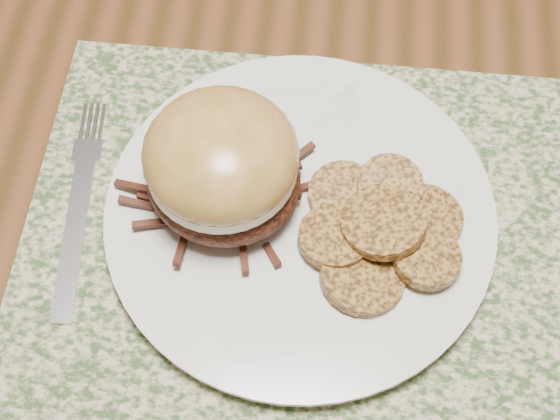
% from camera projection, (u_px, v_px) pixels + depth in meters
% --- Properties ---
extents(ground, '(3.50, 3.50, 0.00)m').
position_uv_depth(ground, '(422.00, 313.00, 1.33)').
color(ground, brown).
rests_on(ground, ground).
extents(dining_table, '(1.50, 0.90, 0.75)m').
position_uv_depth(dining_table, '(536.00, 59.00, 0.74)').
color(dining_table, brown).
rests_on(dining_table, ground).
extents(placemat, '(0.45, 0.33, 0.00)m').
position_uv_depth(placemat, '(337.00, 246.00, 0.55)').
color(placemat, '#375029').
rests_on(placemat, dining_table).
extents(dinner_plate, '(0.26, 0.26, 0.02)m').
position_uv_depth(dinner_plate, '(300.00, 215.00, 0.55)').
color(dinner_plate, white).
rests_on(dinner_plate, placemat).
extents(pork_sandwich, '(0.14, 0.13, 0.08)m').
position_uv_depth(pork_sandwich, '(222.00, 165.00, 0.52)').
color(pork_sandwich, black).
rests_on(pork_sandwich, dinner_plate).
extents(roasted_potatoes, '(0.13, 0.13, 0.03)m').
position_uv_depth(roasted_potatoes, '(380.00, 228.00, 0.53)').
color(roasted_potatoes, '#A16D2F').
rests_on(roasted_potatoes, dinner_plate).
extents(fork, '(0.03, 0.18, 0.00)m').
position_uv_depth(fork, '(79.00, 204.00, 0.57)').
color(fork, silver).
rests_on(fork, placemat).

